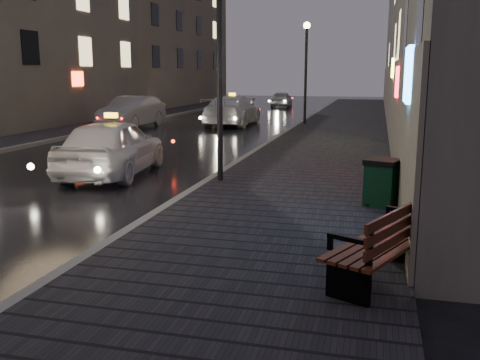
% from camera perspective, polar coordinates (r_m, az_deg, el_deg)
% --- Properties ---
extents(sidewalk, '(4.60, 58.00, 0.15)m').
position_cam_1_polar(sidewalk, '(27.96, 10.81, 5.51)').
color(sidewalk, black).
rests_on(sidewalk, ground).
extents(curb, '(0.20, 58.00, 0.15)m').
position_cam_1_polar(curb, '(28.21, 5.92, 5.70)').
color(curb, slate).
rests_on(curb, ground).
extents(sidewalk_far, '(2.40, 58.00, 0.15)m').
position_cam_1_polar(sidewalk_far, '(31.38, -12.94, 6.04)').
color(sidewalk_far, black).
rests_on(sidewalk_far, ground).
extents(curb_far, '(0.20, 58.00, 0.15)m').
position_cam_1_polar(curb_far, '(30.80, -10.77, 6.04)').
color(curb_far, slate).
rests_on(curb_far, ground).
extents(building_near, '(1.80, 50.00, 13.00)m').
position_cam_1_polar(building_near, '(32.01, 17.76, 17.43)').
color(building_near, '#605B54').
rests_on(building_near, ground).
extents(building_far_c, '(6.00, 22.00, 11.00)m').
position_cam_1_polar(building_far_c, '(49.68, -8.54, 14.33)').
color(building_far_c, '#6B6051').
rests_on(building_far_c, ground).
extents(lamp_near, '(0.36, 0.36, 5.28)m').
position_cam_1_polar(lamp_near, '(13.34, -2.22, 14.19)').
color(lamp_near, black).
rests_on(lamp_near, sidewalk).
extents(lamp_far, '(0.36, 0.36, 5.28)m').
position_cam_1_polar(lamp_far, '(29.02, 7.06, 12.58)').
color(lamp_far, black).
rests_on(lamp_far, sidewalk).
extents(bench, '(1.48, 2.14, 1.04)m').
position_cam_1_polar(bench, '(7.19, 15.28, -6.54)').
color(bench, black).
rests_on(bench, sidewalk).
extents(trash_bin, '(0.81, 0.81, 0.96)m').
position_cam_1_polar(trash_bin, '(11.28, 14.90, -0.22)').
color(trash_bin, black).
rests_on(trash_bin, sidewalk).
extents(taxi_near, '(2.48, 4.94, 1.61)m').
position_cam_1_polar(taxi_near, '(15.32, -13.44, 3.46)').
color(taxi_near, silver).
rests_on(taxi_near, ground).
extents(car_left_mid, '(1.79, 4.96, 1.63)m').
position_cam_1_polar(car_left_mid, '(28.63, -11.44, 7.11)').
color(car_left_mid, gray).
rests_on(car_left_mid, ground).
extents(taxi_mid, '(2.35, 5.60, 1.61)m').
position_cam_1_polar(taxi_mid, '(29.40, -0.83, 7.42)').
color(taxi_mid, white).
rests_on(taxi_mid, ground).
extents(taxi_far, '(2.19, 4.64, 1.28)m').
position_cam_1_polar(taxi_far, '(38.76, -0.80, 8.13)').
color(taxi_far, '#BABAC1').
rests_on(taxi_far, ground).
extents(car_far, '(1.87, 4.02, 1.33)m').
position_cam_1_polar(car_far, '(44.84, 4.44, 8.57)').
color(car_far, '#AAAAB2').
rests_on(car_far, ground).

